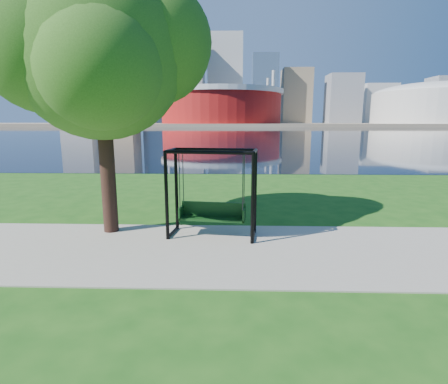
{
  "coord_description": "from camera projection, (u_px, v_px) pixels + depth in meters",
  "views": [
    {
      "loc": [
        0.01,
        -8.39,
        3.03
      ],
      "look_at": [
        -0.27,
        0.0,
        1.34
      ],
      "focal_mm": 28.0,
      "sensor_mm": 36.0,
      "label": 1
    }
  ],
  "objects": [
    {
      "name": "swing",
      "position": [
        212.0,
        195.0,
        9.19
      ],
      "size": [
        2.39,
        1.25,
        2.34
      ],
      "rotation": [
        0.0,
        0.0,
        -0.12
      ],
      "color": "black",
      "rests_on": "ground"
    },
    {
      "name": "far_bank",
      "position": [
        236.0,
        124.0,
        308.46
      ],
      "size": [
        900.0,
        228.0,
        2.0
      ],
      "primitive_type": "cube",
      "color": "#937F60",
      "rests_on": "ground"
    },
    {
      "name": "path",
      "position": [
        235.0,
        250.0,
        8.33
      ],
      "size": [
        120.0,
        4.0,
        0.03
      ],
      "primitive_type": "cube",
      "color": "#9E937F",
      "rests_on": "ground"
    },
    {
      "name": "river",
      "position": [
        236.0,
        132.0,
        108.76
      ],
      "size": [
        900.0,
        180.0,
        0.02
      ],
      "primitive_type": "cube",
      "color": "black",
      "rests_on": "ground"
    },
    {
      "name": "stadium",
      "position": [
        221.0,
        105.0,
        236.61
      ],
      "size": [
        83.0,
        83.0,
        32.0
      ],
      "color": "maroon",
      "rests_on": "far_bank"
    },
    {
      "name": "arena",
      "position": [
        439.0,
        102.0,
        231.55
      ],
      "size": [
        84.0,
        84.0,
        26.56
      ],
      "color": "beige",
      "rests_on": "far_bank"
    },
    {
      "name": "park_tree",
      "position": [
        98.0,
        49.0,
        8.9
      ],
      "size": [
        5.64,
        5.09,
        7.0
      ],
      "color": "black",
      "rests_on": "ground"
    },
    {
      "name": "skyline",
      "position": [
        231.0,
        85.0,
        314.84
      ],
      "size": [
        392.0,
        66.0,
        96.5
      ],
      "color": "gray",
      "rests_on": "far_bank"
    },
    {
      "name": "ground",
      "position": [
        235.0,
        244.0,
        8.82
      ],
      "size": [
        900.0,
        900.0,
        0.0
      ],
      "primitive_type": "plane",
      "color": "#1E5114",
      "rests_on": "ground"
    }
  ]
}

